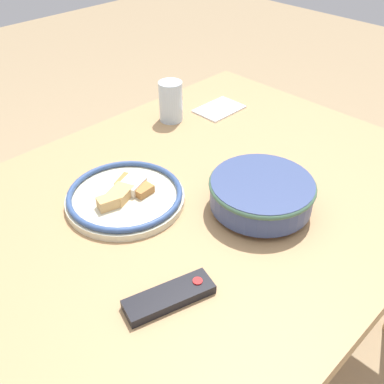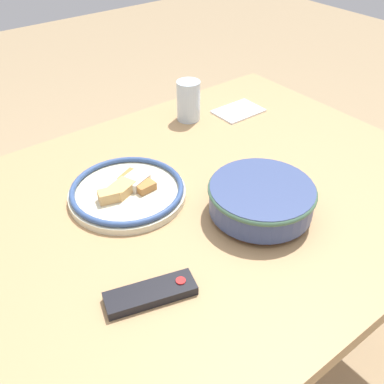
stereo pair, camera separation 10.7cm
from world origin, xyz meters
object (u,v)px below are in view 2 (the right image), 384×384
tv_remote (151,293)px  food_plate (127,191)px  noodle_bowl (261,198)px  drinking_glass (188,101)px

tv_remote → food_plate: bearing=173.1°
noodle_bowl → drinking_glass: size_ratio=1.97×
tv_remote → drinking_glass: (-0.50, -0.54, 0.05)m
tv_remote → drinking_glass: bearing=153.5°
food_plate → tv_remote: (0.13, 0.30, -0.01)m
noodle_bowl → drinking_glass: 0.51m
tv_remote → drinking_glass: drinking_glass is taller
food_plate → tv_remote: size_ratio=1.57×
noodle_bowl → tv_remote: (0.34, 0.05, -0.04)m
drinking_glass → food_plate: bearing=32.4°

